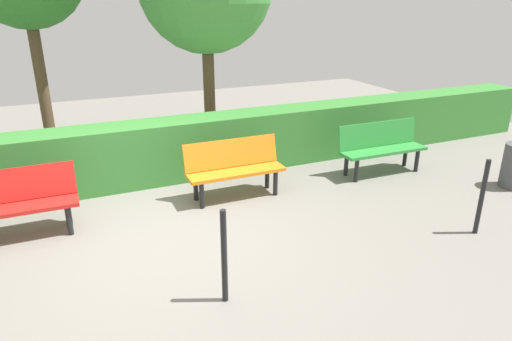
{
  "coord_description": "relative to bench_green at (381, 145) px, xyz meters",
  "views": [
    {
      "loc": [
        0.96,
        5.11,
        2.85
      ],
      "look_at": [
        -1.47,
        -0.36,
        0.55
      ],
      "focal_mm": 31.92,
      "sensor_mm": 36.0,
      "label": 1
    }
  ],
  "objects": [
    {
      "name": "railing_post_near",
      "position": [
        0.24,
        2.27,
        0.02
      ],
      "size": [
        0.06,
        0.06,
        1.0
      ],
      "primitive_type": "cylinder",
      "color": "black",
      "rests_on": "ground_plane"
    },
    {
      "name": "ground_plane",
      "position": [
        3.96,
        0.75,
        -0.48
      ],
      "size": [
        18.04,
        18.04,
        0.0
      ],
      "primitive_type": "plane",
      "color": "gray"
    },
    {
      "name": "hedge_row",
      "position": [
        2.76,
        -1.18,
        0.01
      ],
      "size": [
        14.04,
        0.67,
        0.98
      ],
      "primitive_type": "cube",
      "color": "#387F33",
      "rests_on": "ground_plane"
    },
    {
      "name": "railing_post_mid",
      "position": [
        3.66,
        2.27,
        0.02
      ],
      "size": [
        0.06,
        0.06,
        1.0
      ],
      "primitive_type": "cylinder",
      "color": "black",
      "rests_on": "ground_plane"
    },
    {
      "name": "bench_orange",
      "position": [
        2.64,
        -0.08,
        -0.0
      ],
      "size": [
        1.47,
        0.48,
        0.86
      ],
      "rotation": [
        0.0,
        0.0,
        -0.01
      ],
      "color": "orange",
      "rests_on": "ground_plane"
    },
    {
      "name": "bench_red",
      "position": [
        5.54,
        -0.03,
        -0.0
      ],
      "size": [
        1.4,
        0.49,
        0.86
      ],
      "rotation": [
        0.0,
        0.0,
        -0.01
      ],
      "color": "red",
      "rests_on": "ground_plane"
    },
    {
      "name": "bench_green",
      "position": [
        0.0,
        0.0,
        0.0
      ],
      "size": [
        1.55,
        0.48,
        0.86
      ],
      "rotation": [
        0.0,
        0.0,
        -0.02
      ],
      "color": "#2D8C38",
      "rests_on": "ground_plane"
    }
  ]
}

